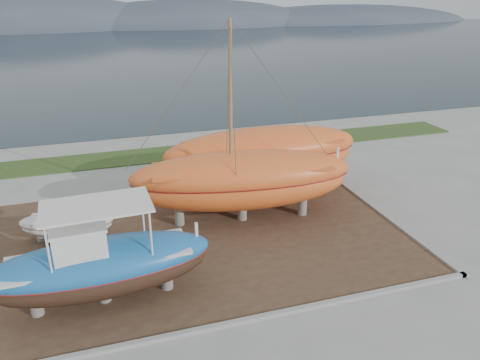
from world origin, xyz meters
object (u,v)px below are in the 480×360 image
object	(u,v)px
orange_sailboat	(242,127)
orange_bare_hull	(263,161)
blue_caique	(99,255)
white_dinghy	(67,227)

from	to	relation	value
orange_sailboat	orange_bare_hull	world-z (taller)	orange_sailboat
blue_caique	orange_bare_hull	xyz separation A→B (m)	(8.60, 7.27, -0.13)
orange_sailboat	orange_bare_hull	size ratio (longest dim) A/B	0.98
orange_bare_hull	orange_sailboat	bearing A→B (deg)	-126.14
white_dinghy	blue_caique	bearing A→B (deg)	-62.12
orange_bare_hull	blue_caique	bearing A→B (deg)	-139.63
blue_caique	orange_bare_hull	world-z (taller)	blue_caique
blue_caique	white_dinghy	bearing A→B (deg)	102.43
white_dinghy	orange_sailboat	xyz separation A→B (m)	(7.88, -0.52, 3.97)
blue_caique	orange_bare_hull	bearing A→B (deg)	37.88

